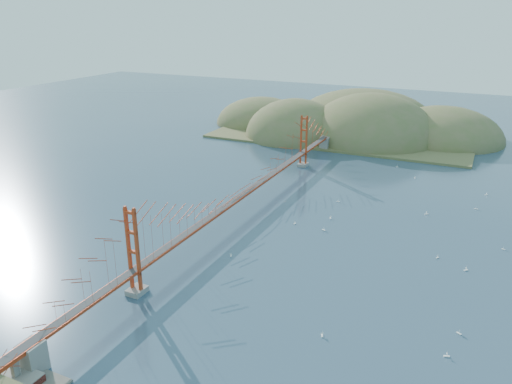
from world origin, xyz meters
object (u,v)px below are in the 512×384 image
at_px(bridge, 244,173).
at_px(sailboat_1, 331,218).
at_px(sailboat_0, 295,223).
at_px(sailboat_2, 459,333).
at_px(fort, 22,378).

xyz_separation_m(bridge, sailboat_1, (14.85, 3.31, -6.85)).
bearing_deg(sailboat_0, bridge, 171.42).
relative_size(bridge, sailboat_0, 142.12).
bearing_deg(sailboat_2, sailboat_0, 143.34).
bearing_deg(fort, sailboat_1, 74.27).
xyz_separation_m(bridge, fort, (0.40, -47.98, -6.34)).
xyz_separation_m(bridge, sailboat_2, (37.39, -21.79, -6.86)).
height_order(bridge, sailboat_0, bridge).
height_order(sailboat_2, sailboat_1, sailboat_1).
xyz_separation_m(bridge, sailboat_0, (10.18, -1.54, -6.86)).
distance_m(fort, sailboat_0, 47.47).
height_order(bridge, fort, bridge).
distance_m(bridge, fort, 48.40).
bearing_deg(fort, sailboat_0, 78.11).
bearing_deg(sailboat_1, sailboat_2, -48.08).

